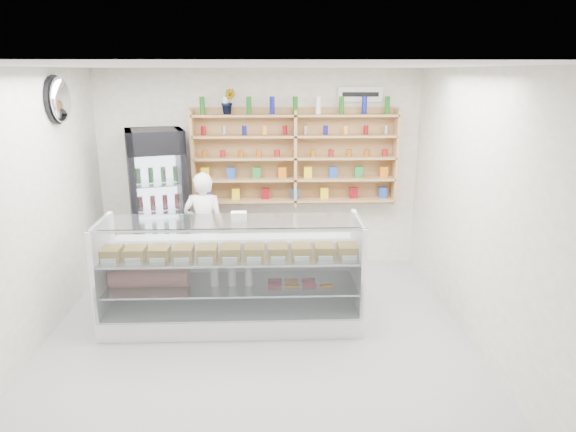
{
  "coord_description": "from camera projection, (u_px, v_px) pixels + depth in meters",
  "views": [
    {
      "loc": [
        0.15,
        -4.71,
        2.75
      ],
      "look_at": [
        0.35,
        0.9,
        1.17
      ],
      "focal_mm": 32.0,
      "sensor_mm": 36.0,
      "label": 1
    }
  ],
  "objects": [
    {
      "name": "shop_worker",
      "position": [
        204.0,
        227.0,
        6.85
      ],
      "size": [
        0.56,
        0.38,
        1.5
      ],
      "primitive_type": "imported",
      "rotation": [
        0.0,
        0.0,
        3.1
      ],
      "color": "white",
      "rests_on": "floor"
    },
    {
      "name": "room",
      "position": [
        255.0,
        219.0,
        4.89
      ],
      "size": [
        5.0,
        5.0,
        5.0
      ],
      "color": "#A2A1A6",
      "rests_on": "ground"
    },
    {
      "name": "security_mirror",
      "position": [
        60.0,
        100.0,
        5.68
      ],
      "size": [
        0.15,
        0.5,
        0.5
      ],
      "primitive_type": "ellipsoid",
      "color": "silver",
      "rests_on": "left_wall"
    },
    {
      "name": "potted_plant",
      "position": [
        228.0,
        101.0,
        6.86
      ],
      "size": [
        0.19,
        0.16,
        0.34
      ],
      "primitive_type": "imported",
      "rotation": [
        0.0,
        0.0,
        0.03
      ],
      "color": "#1E6626",
      "rests_on": "wall_shelving"
    },
    {
      "name": "display_counter",
      "position": [
        233.0,
        295.0,
        5.73
      ],
      "size": [
        2.82,
        0.84,
        1.23
      ],
      "color": "white",
      "rests_on": "floor"
    },
    {
      "name": "drinks_cooler",
      "position": [
        159.0,
        204.0,
        6.99
      ],
      "size": [
        0.9,
        0.89,
        2.02
      ],
      "rotation": [
        0.0,
        0.0,
        0.29
      ],
      "color": "black",
      "rests_on": "floor"
    },
    {
      "name": "wall_sign",
      "position": [
        360.0,
        94.0,
        7.03
      ],
      "size": [
        0.62,
        0.03,
        0.2
      ],
      "primitive_type": "cube",
      "color": "white",
      "rests_on": "back_wall"
    },
    {
      "name": "wall_shelving",
      "position": [
        295.0,
        158.0,
        7.11
      ],
      "size": [
        2.84,
        0.28,
        1.33
      ],
      "color": "tan",
      "rests_on": "back_wall"
    }
  ]
}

